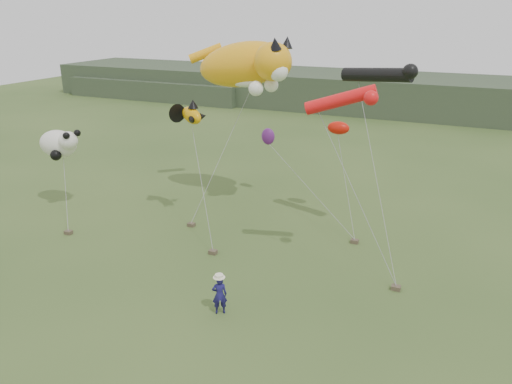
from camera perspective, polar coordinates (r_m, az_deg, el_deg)
ground at (r=21.24m, az=-6.91°, el=-11.88°), size 120.00×120.00×0.00m
headland at (r=62.00m, az=12.29°, el=11.04°), size 90.00×13.00×4.00m
festival_attendant at (r=19.79m, az=-4.19°, el=-11.64°), size 0.70×0.63×1.61m
sandbag_anchors at (r=25.11m, az=-2.13°, el=-6.15°), size 17.20×5.45×0.19m
cat_kite at (r=28.79m, az=-0.74°, el=14.35°), size 7.30×3.89×3.37m
fish_kite at (r=27.13m, az=-8.11°, el=8.86°), size 2.82×1.83×1.37m
tube_kites at (r=23.29m, az=12.92°, el=12.07°), size 4.07×5.64×1.94m
panda_kite at (r=31.16m, az=-21.52°, el=5.16°), size 2.82×1.83×1.75m
misc_kites at (r=29.11m, az=5.53°, el=6.84°), size 5.88×2.34×2.21m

